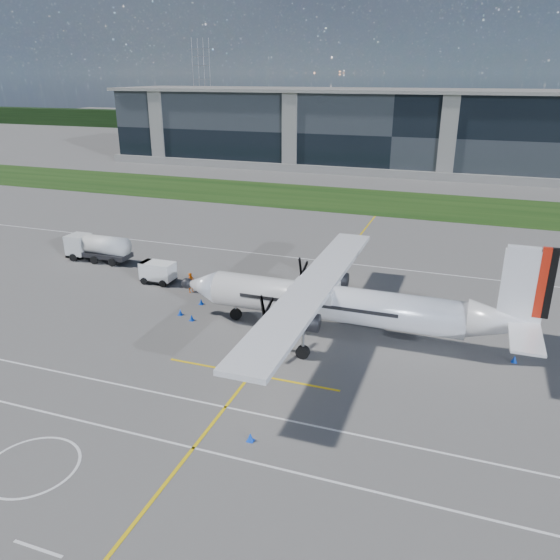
{
  "coord_description": "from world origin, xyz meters",
  "views": [
    {
      "loc": [
        15.29,
        -34.86,
        18.55
      ],
      "look_at": [
        1.88,
        2.83,
        3.34
      ],
      "focal_mm": 35.0,
      "sensor_mm": 36.0,
      "label": 1
    }
  ],
  "objects_px": {
    "pylon_west": "(202,84)",
    "fuel_tanker_truck": "(94,248)",
    "safety_cone_nose_port": "(192,318)",
    "baggage_tug": "(158,273)",
    "safety_cone_tail": "(514,359)",
    "safety_cone_portwing": "(250,437)",
    "turboprop_aircraft": "(347,285)",
    "ground_crew_person": "(191,281)",
    "safety_cone_fwd": "(180,312)",
    "safety_cone_nose_stbd": "(201,302)"
  },
  "relations": [
    {
      "from": "pylon_west",
      "to": "fuel_tanker_truck",
      "type": "bearing_deg",
      "value": -67.28
    },
    {
      "from": "fuel_tanker_truck",
      "to": "safety_cone_nose_port",
      "type": "xyz_separation_m",
      "value": [
        16.77,
        -10.0,
        -1.14
      ]
    },
    {
      "from": "baggage_tug",
      "to": "safety_cone_tail",
      "type": "xyz_separation_m",
      "value": [
        31.05,
        -5.12,
        -0.74
      ]
    },
    {
      "from": "fuel_tanker_truck",
      "to": "safety_cone_portwing",
      "type": "distance_m",
      "value": 35.25
    },
    {
      "from": "turboprop_aircraft",
      "to": "safety_cone_portwing",
      "type": "relative_size",
      "value": 55.58
    },
    {
      "from": "ground_crew_person",
      "to": "safety_cone_tail",
      "type": "distance_m",
      "value": 27.28
    },
    {
      "from": "safety_cone_fwd",
      "to": "safety_cone_portwing",
      "type": "relative_size",
      "value": 1.0
    },
    {
      "from": "ground_crew_person",
      "to": "safety_cone_nose_stbd",
      "type": "xyz_separation_m",
      "value": [
        2.13,
        -2.23,
        -0.79
      ]
    },
    {
      "from": "safety_cone_portwing",
      "to": "safety_cone_nose_port",
      "type": "xyz_separation_m",
      "value": [
        -10.28,
        12.58,
        0.0
      ]
    },
    {
      "from": "pylon_west",
      "to": "safety_cone_fwd",
      "type": "distance_m",
      "value": 167.19
    },
    {
      "from": "turboprop_aircraft",
      "to": "baggage_tug",
      "type": "xyz_separation_m",
      "value": [
        -19.21,
        5.18,
        -3.18
      ]
    },
    {
      "from": "safety_cone_fwd",
      "to": "safety_cone_nose_stbd",
      "type": "bearing_deg",
      "value": 77.06
    },
    {
      "from": "safety_cone_fwd",
      "to": "safety_cone_tail",
      "type": "relative_size",
      "value": 1.0
    },
    {
      "from": "baggage_tug",
      "to": "safety_cone_nose_port",
      "type": "relative_size",
      "value": 6.62
    },
    {
      "from": "pylon_west",
      "to": "turboprop_aircraft",
      "type": "distance_m",
      "value": 172.73
    },
    {
      "from": "safety_cone_tail",
      "to": "turboprop_aircraft",
      "type": "bearing_deg",
      "value": -179.72
    },
    {
      "from": "pylon_west",
      "to": "ground_crew_person",
      "type": "xyz_separation_m",
      "value": [
        72.4,
        -144.43,
        -13.96
      ]
    },
    {
      "from": "ground_crew_person",
      "to": "safety_cone_nose_port",
      "type": "xyz_separation_m",
      "value": [
        2.93,
        -5.42,
        -0.79
      ]
    },
    {
      "from": "turboprop_aircraft",
      "to": "baggage_tug",
      "type": "distance_m",
      "value": 20.15
    },
    {
      "from": "turboprop_aircraft",
      "to": "safety_cone_nose_stbd",
      "type": "xyz_separation_m",
      "value": [
        -13.01,
        1.84,
        -3.92
      ]
    },
    {
      "from": "safety_cone_nose_port",
      "to": "safety_cone_tail",
      "type": "distance_m",
      "value": 24.08
    },
    {
      "from": "turboprop_aircraft",
      "to": "fuel_tanker_truck",
      "type": "bearing_deg",
      "value": 163.37
    },
    {
      "from": "pylon_west",
      "to": "baggage_tug",
      "type": "height_order",
      "value": "pylon_west"
    },
    {
      "from": "pylon_west",
      "to": "safety_cone_fwd",
      "type": "xyz_separation_m",
      "value": [
        73.94,
        -149.22,
        -14.75
      ]
    },
    {
      "from": "fuel_tanker_truck",
      "to": "ground_crew_person",
      "type": "xyz_separation_m",
      "value": [
        13.84,
        -4.58,
        -0.35
      ]
    },
    {
      "from": "fuel_tanker_truck",
      "to": "safety_cone_nose_stbd",
      "type": "bearing_deg",
      "value": -23.1
    },
    {
      "from": "pylon_west",
      "to": "ground_crew_person",
      "type": "height_order",
      "value": "pylon_west"
    },
    {
      "from": "safety_cone_nose_stbd",
      "to": "safety_cone_tail",
      "type": "bearing_deg",
      "value": -4.11
    },
    {
      "from": "safety_cone_nose_port",
      "to": "safety_cone_nose_stbd",
      "type": "height_order",
      "value": "same"
    },
    {
      "from": "safety_cone_portwing",
      "to": "safety_cone_nose_stbd",
      "type": "xyz_separation_m",
      "value": [
        -11.09,
        15.76,
        0.0
      ]
    },
    {
      "from": "fuel_tanker_truck",
      "to": "safety_cone_fwd",
      "type": "height_order",
      "value": "fuel_tanker_truck"
    },
    {
      "from": "ground_crew_person",
      "to": "pylon_west",
      "type": "bearing_deg",
      "value": 46.46
    },
    {
      "from": "safety_cone_fwd",
      "to": "safety_cone_portwing",
      "type": "distance_m",
      "value": 17.63
    },
    {
      "from": "turboprop_aircraft",
      "to": "ground_crew_person",
      "type": "bearing_deg",
      "value": 164.92
    },
    {
      "from": "fuel_tanker_truck",
      "to": "baggage_tug",
      "type": "relative_size",
      "value": 2.24
    },
    {
      "from": "turboprop_aircraft",
      "to": "safety_cone_portwing",
      "type": "xyz_separation_m",
      "value": [
        -1.92,
        -13.92,
        -3.92
      ]
    },
    {
      "from": "baggage_tug",
      "to": "turboprop_aircraft",
      "type": "bearing_deg",
      "value": -15.09
    },
    {
      "from": "ground_crew_person",
      "to": "safety_cone_fwd",
      "type": "xyz_separation_m",
      "value": [
        1.55,
        -4.79,
        -0.79
      ]
    },
    {
      "from": "baggage_tug",
      "to": "ground_crew_person",
      "type": "relative_size",
      "value": 1.59
    },
    {
      "from": "baggage_tug",
      "to": "safety_cone_portwing",
      "type": "height_order",
      "value": "baggage_tug"
    },
    {
      "from": "safety_cone_fwd",
      "to": "safety_cone_nose_stbd",
      "type": "height_order",
      "value": "same"
    },
    {
      "from": "safety_cone_nose_port",
      "to": "safety_cone_portwing",
      "type": "bearing_deg",
      "value": -50.73
    },
    {
      "from": "fuel_tanker_truck",
      "to": "safety_cone_nose_port",
      "type": "bearing_deg",
      "value": -30.8
    },
    {
      "from": "ground_crew_person",
      "to": "safety_cone_fwd",
      "type": "height_order",
      "value": "ground_crew_person"
    },
    {
      "from": "baggage_tug",
      "to": "safety_cone_nose_stbd",
      "type": "xyz_separation_m",
      "value": [
        6.21,
        -3.33,
        -0.74
      ]
    },
    {
      "from": "ground_crew_person",
      "to": "safety_cone_nose_stbd",
      "type": "relative_size",
      "value": 4.16
    },
    {
      "from": "fuel_tanker_truck",
      "to": "pylon_west",
      "type": "bearing_deg",
      "value": 112.72
    },
    {
      "from": "fuel_tanker_truck",
      "to": "turboprop_aircraft",
      "type": "bearing_deg",
      "value": -16.63
    },
    {
      "from": "pylon_west",
      "to": "safety_cone_nose_port",
      "type": "distance_m",
      "value": 168.37
    },
    {
      "from": "ground_crew_person",
      "to": "safety_cone_fwd",
      "type": "bearing_deg",
      "value": -142.25
    }
  ]
}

